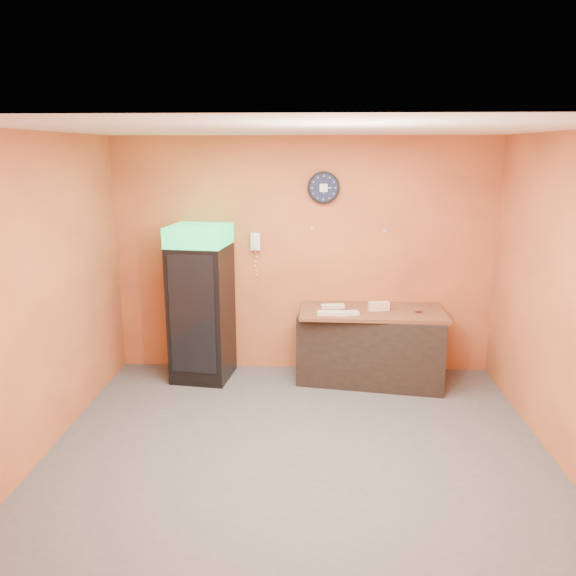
{
  "coord_description": "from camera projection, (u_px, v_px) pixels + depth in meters",
  "views": [
    {
      "loc": [
        0.12,
        -4.57,
        2.64
      ],
      "look_at": [
        -0.12,
        0.6,
        1.36
      ],
      "focal_mm": 35.0,
      "sensor_mm": 36.0,
      "label": 1
    }
  ],
  "objects": [
    {
      "name": "floor",
      "position": [
        298.0,
        450.0,
        5.07
      ],
      "size": [
        4.5,
        4.5,
        0.0
      ],
      "primitive_type": "plane",
      "color": "#47474C",
      "rests_on": "ground"
    },
    {
      "name": "back_wall",
      "position": [
        303.0,
        257.0,
        6.67
      ],
      "size": [
        4.5,
        0.02,
        2.8
      ],
      "primitive_type": "cube",
      "color": "#D9733D",
      "rests_on": "floor"
    },
    {
      "name": "left_wall",
      "position": [
        38.0,
        298.0,
        4.83
      ],
      "size": [
        0.02,
        4.0,
        2.8
      ],
      "primitive_type": "cube",
      "color": "#D9733D",
      "rests_on": "floor"
    },
    {
      "name": "right_wall",
      "position": [
        571.0,
        304.0,
        4.63
      ],
      "size": [
        0.02,
        4.0,
        2.8
      ],
      "primitive_type": "cube",
      "color": "#D9733D",
      "rests_on": "floor"
    },
    {
      "name": "ceiling",
      "position": [
        300.0,
        129.0,
        4.4
      ],
      "size": [
        4.5,
        4.0,
        0.02
      ],
      "primitive_type": "cube",
      "color": "white",
      "rests_on": "back_wall"
    },
    {
      "name": "beverage_cooler",
      "position": [
        201.0,
        306.0,
        6.47
      ],
      "size": [
        0.71,
        0.72,
        1.81
      ],
      "rotation": [
        0.0,
        0.0,
        -0.13
      ],
      "color": "black",
      "rests_on": "floor"
    },
    {
      "name": "prep_counter",
      "position": [
        371.0,
        347.0,
        6.52
      ],
      "size": [
        1.73,
        0.97,
        0.82
      ],
      "primitive_type": "cube",
      "rotation": [
        0.0,
        0.0,
        -0.15
      ],
      "color": "black",
      "rests_on": "floor"
    },
    {
      "name": "wall_clock",
      "position": [
        324.0,
        188.0,
        6.44
      ],
      "size": [
        0.37,
        0.06,
        0.37
      ],
      "color": "black",
      "rests_on": "back_wall"
    },
    {
      "name": "wall_phone",
      "position": [
        255.0,
        242.0,
        6.6
      ],
      "size": [
        0.11,
        0.1,
        0.2
      ],
      "color": "white",
      "rests_on": "back_wall"
    },
    {
      "name": "butcher_paper",
      "position": [
        372.0,
        311.0,
        6.42
      ],
      "size": [
        1.66,
        0.83,
        0.04
      ],
      "primitive_type": "cube",
      "rotation": [
        0.0,
        0.0,
        -0.03
      ],
      "color": "brown",
      "rests_on": "prep_counter"
    },
    {
      "name": "sub_roll_stack",
      "position": [
        379.0,
        306.0,
        6.37
      ],
      "size": [
        0.25,
        0.12,
        0.1
      ],
      "rotation": [
        0.0,
        0.0,
        0.19
      ],
      "color": "beige",
      "rests_on": "butcher_paper"
    },
    {
      "name": "wrapped_sandwich_left",
      "position": [
        329.0,
        313.0,
        6.22
      ],
      "size": [
        0.27,
        0.12,
        0.04
      ],
      "primitive_type": "cube",
      "rotation": [
        0.0,
        0.0,
        0.05
      ],
      "color": "silver",
      "rests_on": "butcher_paper"
    },
    {
      "name": "wrapped_sandwich_mid",
      "position": [
        347.0,
        313.0,
        6.21
      ],
      "size": [
        0.28,
        0.16,
        0.04
      ],
      "primitive_type": "cube",
      "rotation": [
        0.0,
        0.0,
        0.23
      ],
      "color": "silver",
      "rests_on": "butcher_paper"
    },
    {
      "name": "wrapped_sandwich_right",
      "position": [
        333.0,
        306.0,
        6.49
      ],
      "size": [
        0.28,
        0.15,
        0.04
      ],
      "primitive_type": "cube",
      "rotation": [
        0.0,
        0.0,
        0.17
      ],
      "color": "silver",
      "rests_on": "butcher_paper"
    },
    {
      "name": "kitchen_tool",
      "position": [
        382.0,
        307.0,
        6.41
      ],
      "size": [
        0.06,
        0.06,
        0.06
      ],
      "primitive_type": "cylinder",
      "color": "silver",
      "rests_on": "butcher_paper"
    }
  ]
}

